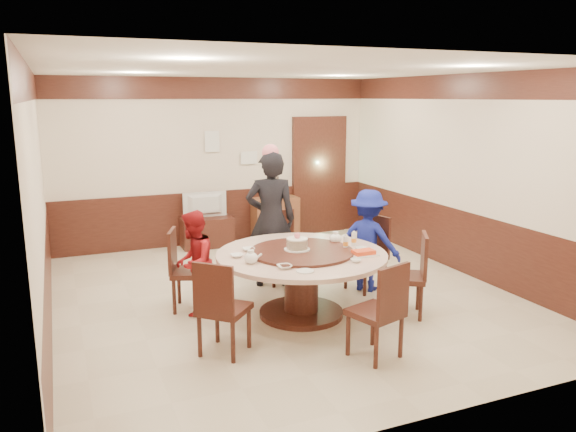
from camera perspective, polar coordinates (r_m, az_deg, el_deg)
name	(u,v)px	position (r m, az deg, el deg)	size (l,w,h in m)	color
room	(285,213)	(6.93, -0.34, 0.31)	(6.00, 6.04, 2.84)	beige
banquet_table	(301,271)	(6.45, 1.38, -5.62)	(1.94, 1.94, 0.78)	#3D1A13
chair_0	(367,267)	(7.45, 8.00, -5.12)	(0.54, 0.53, 0.97)	#3D1A13
chair_1	(283,260)	(7.67, -0.53, -4.49)	(0.49, 0.50, 0.97)	#3D1A13
chair_2	(190,284)	(6.82, -9.97, -6.83)	(0.57, 0.57, 0.97)	#3D1A13
chair_3	(223,324)	(5.64, -6.58, -10.84)	(0.62, 0.62, 0.97)	#3D1A13
chair_4	(377,328)	(5.59, 8.99, -11.13)	(0.55, 0.56, 0.97)	#3D1A13
chair_5	(406,290)	(6.68, 11.89, -7.32)	(0.61, 0.60, 0.97)	#3D1A13
person_standing	(271,219)	(7.40, -1.75, -0.34)	(0.66, 0.43, 1.80)	black
person_red	(194,263)	(6.60, -9.56, -4.69)	(0.59, 0.46, 1.22)	#A2151A
person_blue	(368,240)	(7.35, 8.15, -2.47)	(0.86, 0.49, 1.33)	navy
birthday_cake	(297,244)	(6.38, 0.93, -2.85)	(0.30, 0.30, 0.20)	white
teapot_left	(251,258)	(5.99, -3.79, -4.27)	(0.17, 0.15, 0.13)	white
teapot_right	(336,238)	(6.80, 4.85, -2.29)	(0.17, 0.15, 0.13)	white
bowl_0	(249,249)	(6.48, -4.03, -3.39)	(0.14, 0.14, 0.04)	white
bowl_1	(356,260)	(6.07, 6.90, -4.50)	(0.12, 0.12, 0.04)	white
bowl_2	(284,267)	(5.81, -0.36, -5.17)	(0.15, 0.15, 0.04)	white
bowl_3	(361,249)	(6.51, 7.43, -3.36)	(0.14, 0.14, 0.04)	white
bowl_4	(237,256)	(6.24, -5.21, -4.03)	(0.14, 0.14, 0.03)	white
saucer_near	(305,271)	(5.72, 1.75, -5.61)	(0.18, 0.18, 0.01)	white
saucer_far	(318,239)	(7.00, 3.09, -2.30)	(0.18, 0.18, 0.01)	white
shrimp_platter	(363,253)	(6.33, 7.67, -3.76)	(0.30, 0.20, 0.06)	white
bottle_0	(346,243)	(6.54, 5.88, -2.72)	(0.06, 0.06, 0.16)	white
bottle_1	(354,239)	(6.70, 6.71, -2.37)	(0.06, 0.06, 0.16)	white
tv_stand	(207,232)	(9.57, -8.27, -1.62)	(0.85, 0.45, 0.50)	#3D1A13
television	(206,205)	(9.47, -8.35, 1.10)	(0.74, 0.10, 0.42)	gray
side_cabinet	(275,218)	(9.94, -1.32, -0.24)	(0.80, 0.40, 0.75)	brown
thermos	(275,187)	(9.83, -1.37, 2.98)	(0.15, 0.15, 0.38)	silver
notice_left	(212,141)	(9.58, -7.72, 7.51)	(0.25, 0.00, 0.35)	white
notice_right	(249,158)	(9.79, -3.97, 5.92)	(0.30, 0.00, 0.22)	white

